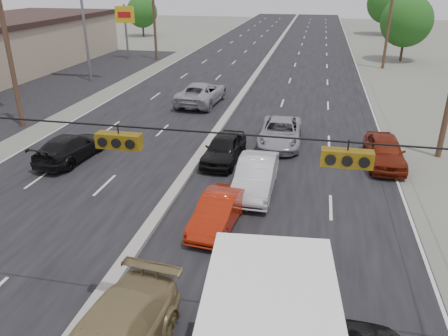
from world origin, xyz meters
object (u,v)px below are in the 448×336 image
at_px(queue_car_a, 224,149).
at_px(utility_pole_left_c, 154,13).
at_px(tree_right_far, 388,3).
at_px(queue_car_b, 256,176).
at_px(queue_car_e, 384,151).
at_px(queue_car_c, 280,133).
at_px(tree_right_mid, 407,21).
at_px(pole_sign_far, 125,19).
at_px(red_sedan, 218,212).
at_px(oncoming_far, 201,93).
at_px(utility_pole_left_b, 7,45).
at_px(utility_pole_right_c, 390,17).
at_px(oncoming_near, 71,148).
at_px(tree_left_far, 142,12).

bearing_deg(queue_car_a, utility_pole_left_c, 120.07).
relative_size(tree_right_far, queue_car_b, 1.78).
relative_size(tree_right_far, queue_car_a, 1.94).
bearing_deg(utility_pole_left_c, queue_car_e, -50.68).
distance_m(queue_car_c, queue_car_e, 5.76).
height_order(tree_right_mid, queue_car_e, tree_right_mid).
height_order(pole_sign_far, tree_right_mid, tree_right_mid).
height_order(queue_car_a, queue_car_c, queue_car_a).
height_order(red_sedan, queue_car_b, queue_car_b).
height_order(tree_right_far, oncoming_far, tree_right_far).
distance_m(queue_car_a, queue_car_b, 3.76).
relative_size(utility_pole_left_b, tree_right_mid, 1.40).
xyz_separation_m(utility_pole_left_b, queue_car_e, (21.95, -1.81, -4.36)).
distance_m(queue_car_b, queue_car_c, 6.28).
bearing_deg(oncoming_far, utility_pole_right_c, -127.08).
relative_size(utility_pole_left_b, utility_pole_right_c, 1.00).
relative_size(utility_pole_left_c, queue_car_b, 2.18).
height_order(utility_pole_right_c, oncoming_near, utility_pole_right_c).
xyz_separation_m(queue_car_a, oncoming_near, (-7.87, -1.45, -0.04)).
relative_size(queue_car_b, queue_car_c, 0.91).
height_order(utility_pole_left_b, oncoming_near, utility_pole_left_b).
height_order(pole_sign_far, queue_car_b, pole_sign_far).
bearing_deg(queue_car_c, tree_right_far, 76.69).
height_order(utility_pole_right_c, tree_right_mid, utility_pole_right_c).
height_order(queue_car_c, queue_car_e, queue_car_e).
distance_m(utility_pole_left_b, queue_car_a, 14.89).
relative_size(utility_pole_right_c, queue_car_a, 2.38).
distance_m(utility_pole_left_b, queue_car_b, 17.69).
height_order(tree_left_far, queue_car_b, tree_left_far).
bearing_deg(red_sedan, tree_left_far, 119.65).
bearing_deg(queue_car_b, pole_sign_far, 122.29).
relative_size(oncoming_near, oncoming_far, 0.80).
relative_size(tree_right_mid, queue_car_e, 1.62).
bearing_deg(tree_right_mid, queue_car_c, -110.18).
bearing_deg(queue_car_c, tree_left_far, 119.10).
xyz_separation_m(pole_sign_far, tree_right_mid, (31.00, 5.00, -0.07)).
distance_m(utility_pole_right_c, oncoming_far, 23.43).
xyz_separation_m(oncoming_near, oncoming_far, (3.89, 12.07, 0.13)).
bearing_deg(oncoming_far, oncoming_near, 75.96).
relative_size(pole_sign_far, oncoming_far, 1.03).
bearing_deg(red_sedan, tree_right_mid, 77.84).
relative_size(utility_pole_left_c, oncoming_near, 2.14).
distance_m(tree_right_mid, red_sedan, 41.53).
relative_size(utility_pole_left_b, queue_car_e, 2.27).
height_order(utility_pole_right_c, red_sedan, utility_pole_right_c).
bearing_deg(pole_sign_far, tree_left_far, 106.70).
relative_size(tree_left_far, tree_right_mid, 0.86).
xyz_separation_m(pole_sign_far, oncoming_far, (13.42, -17.41, -3.60)).
bearing_deg(utility_pole_left_b, tree_right_mid, 47.49).
xyz_separation_m(queue_car_b, queue_car_c, (0.51, 6.26, -0.06)).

